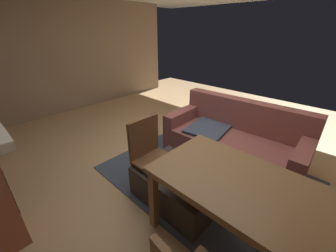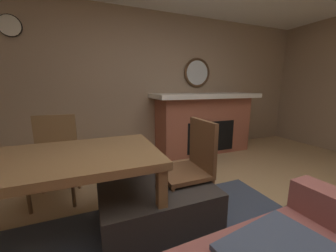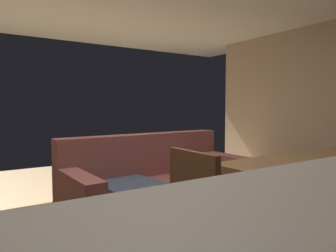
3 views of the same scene
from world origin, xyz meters
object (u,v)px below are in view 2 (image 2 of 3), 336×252
dining_chair_west (192,162)px  wall_clock (10,26)px  tv_remote (160,190)px  round_wall_mirror (197,73)px  fireplace (203,122)px  ottoman_coffee_table (157,206)px  small_dog (312,214)px  dining_chair_south (55,152)px  dining_table (34,169)px

dining_chair_west → wall_clock: bearing=-46.1°
tv_remote → round_wall_mirror: bearing=-123.8°
fireplace → ottoman_coffee_table: bearing=48.1°
ottoman_coffee_table → small_dog: size_ratio=1.66×
round_wall_mirror → dining_chair_west: 2.41m
fireplace → dining_chair_south: 2.53m
tv_remote → wall_clock: (1.42, -2.06, 1.66)m
fireplace → small_dog: (0.31, 2.26, -0.39)m
ottoman_coffee_table → dining_chair_west: bearing=-168.2°
fireplace → wall_clock: 3.31m
dining_chair_west → round_wall_mirror: bearing=-120.7°
dining_chair_south → small_dog: size_ratio=1.57×
fireplace → small_dog: size_ratio=3.38×
dining_table → wall_clock: wall_clock is taller
fireplace → ottoman_coffee_table: fireplace is taller
fireplace → dining_chair_west: fireplace is taller
fireplace → wall_clock: (2.94, -0.29, 1.49)m
round_wall_mirror → dining_chair_west: (1.12, 1.89, -0.99)m
dining_chair_west → fireplace: bearing=-125.0°
dining_table → small_dog: dining_table is taller
tv_remote → dining_chair_south: bearing=-45.7°
tv_remote → small_dog: 1.32m
dining_chair_south → small_dog: dining_chair_south is taller
fireplace → wall_clock: wall_clock is taller
wall_clock → small_dog: bearing=136.0°
round_wall_mirror → dining_chair_west: round_wall_mirror is taller
tv_remote → dining_table: 0.95m
dining_chair_south → small_dog: 2.59m
dining_table → dining_chair_south: bearing=-90.6°
dining_chair_south → wall_clock: 1.94m
dining_table → small_dog: bearing=162.7°
dining_chair_west → dining_chair_south: same height
ottoman_coffee_table → fireplace: bearing=-131.9°
dining_table → dining_chair_west: 1.30m
dining_table → dining_chair_west: dining_chair_west is taller
ottoman_coffee_table → dining_table: bearing=-5.2°
small_dog → wall_clock: 4.12m
fireplace → dining_table: size_ratio=1.11×
dining_chair_west → small_dog: bearing=141.2°
tv_remote → small_dog: (-1.21, 0.48, -0.22)m
ottoman_coffee_table → tv_remote: 0.23m
fireplace → small_dog: 2.31m
dining_table → small_dog: 2.26m
ottoman_coffee_table → dining_table: size_ratio=0.54×
dining_chair_south → wall_clock: wall_clock is taller
round_wall_mirror → tv_remote: size_ratio=3.53×
ottoman_coffee_table → small_dog: ottoman_coffee_table is taller
dining_chair_west → dining_chair_south: bearing=-32.6°
round_wall_mirror → dining_chair_west: size_ratio=0.61×
tv_remote → wall_clock: size_ratio=0.54×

